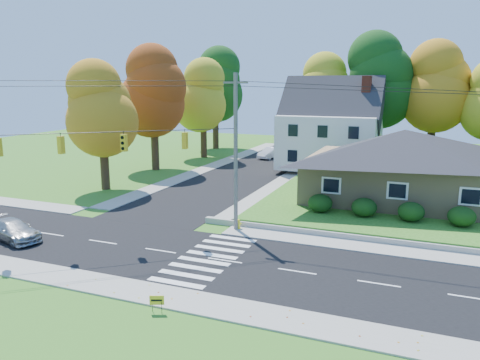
% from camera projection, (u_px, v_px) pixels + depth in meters
% --- Properties ---
extents(ground, '(120.00, 120.00, 0.00)m').
position_uv_depth(ground, '(225.00, 261.00, 25.12)').
color(ground, '#3D7923').
extents(road_main, '(90.00, 8.00, 0.02)m').
position_uv_depth(road_main, '(225.00, 261.00, 25.12)').
color(road_main, black).
rests_on(road_main, ground).
extents(road_cross, '(8.00, 44.00, 0.02)m').
position_uv_depth(road_cross, '(253.00, 169.00, 51.66)').
color(road_cross, black).
rests_on(road_cross, ground).
extents(sidewalk_north, '(90.00, 2.00, 0.08)m').
position_uv_depth(sidewalk_north, '(256.00, 233.00, 29.65)').
color(sidewalk_north, '#9C9A90').
rests_on(sidewalk_north, ground).
extents(sidewalk_south, '(90.00, 2.00, 0.08)m').
position_uv_depth(sidewalk_south, '(179.00, 299.00, 20.57)').
color(sidewalk_south, '#9C9A90').
rests_on(sidewalk_south, ground).
extents(lawn, '(30.00, 30.00, 0.50)m').
position_uv_depth(lawn, '(466.00, 193.00, 39.40)').
color(lawn, '#3D7923').
rests_on(lawn, ground).
extents(ranch_house, '(14.60, 10.60, 5.40)m').
position_uv_depth(ranch_house, '(403.00, 164.00, 36.07)').
color(ranch_house, tan).
rests_on(ranch_house, lawn).
extents(colonial_house, '(10.40, 8.40, 9.60)m').
position_uv_depth(colonial_house, '(331.00, 129.00, 49.61)').
color(colonial_house, silver).
rests_on(colonial_house, lawn).
extents(hedge_row, '(10.70, 1.70, 1.27)m').
position_uv_depth(hedge_row, '(387.00, 209.00, 31.05)').
color(hedge_row, '#163A10').
rests_on(hedge_row, lawn).
extents(traffic_infrastructure, '(38.10, 10.66, 10.00)m').
position_uv_depth(traffic_infrastructure, '(232.00, 162.00, 25.36)').
color(traffic_infrastructure, '#666059').
rests_on(traffic_infrastructure, ground).
extents(tree_lot_0, '(6.72, 6.72, 12.51)m').
position_uv_depth(tree_lot_0, '(325.00, 92.00, 55.05)').
color(tree_lot_0, '#3F2A19').
rests_on(tree_lot_0, lawn).
extents(tree_lot_1, '(7.84, 7.84, 14.60)m').
position_uv_depth(tree_lot_1, '(377.00, 81.00, 51.68)').
color(tree_lot_1, '#3F2A19').
rests_on(tree_lot_1, lawn).
extents(tree_lot_2, '(7.28, 7.28, 13.56)m').
position_uv_depth(tree_lot_2, '(435.00, 87.00, 50.54)').
color(tree_lot_2, '#3F2A19').
rests_on(tree_lot_2, lawn).
extents(tree_west_0, '(6.16, 6.16, 11.47)m').
position_uv_depth(tree_west_0, '(101.00, 109.00, 40.77)').
color(tree_west_0, '#3F2A19').
rests_on(tree_west_0, ground).
extents(tree_west_1, '(7.28, 7.28, 13.56)m').
position_uv_depth(tree_west_1, '(153.00, 92.00, 49.96)').
color(tree_west_1, '#3F2A19').
rests_on(tree_west_1, ground).
extents(tree_west_2, '(6.72, 6.72, 12.51)m').
position_uv_depth(tree_west_2, '(203.00, 96.00, 58.81)').
color(tree_west_2, '#3F2A19').
rests_on(tree_west_2, ground).
extents(tree_west_3, '(7.84, 7.84, 14.60)m').
position_uv_depth(tree_west_3, '(215.00, 85.00, 66.54)').
color(tree_west_3, '#3F2A19').
rests_on(tree_west_3, ground).
extents(silver_sedan, '(4.55, 2.73, 1.23)m').
position_uv_depth(silver_sedan, '(13.00, 230.00, 28.29)').
color(silver_sedan, '#ACACAC').
rests_on(silver_sedan, road_main).
extents(white_car, '(2.48, 4.41, 1.37)m').
position_uv_depth(white_car, '(271.00, 153.00, 59.20)').
color(white_car, silver).
rests_on(white_car, road_cross).
extents(fire_hydrant, '(0.40, 0.31, 0.70)m').
position_uv_depth(fire_hydrant, '(239.00, 225.00, 30.44)').
color(fire_hydrant, yellow).
rests_on(fire_hydrant, ground).
extents(yard_sign, '(0.57, 0.26, 0.76)m').
position_uv_depth(yard_sign, '(157.00, 301.00, 19.34)').
color(yard_sign, black).
rests_on(yard_sign, ground).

